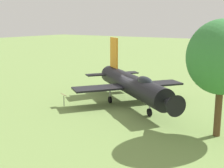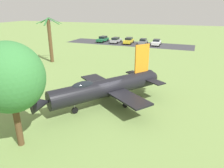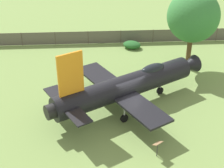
# 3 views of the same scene
# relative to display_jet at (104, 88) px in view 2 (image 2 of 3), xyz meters

# --- Properties ---
(ground_plane) EXTENTS (200.00, 200.00, 0.00)m
(ground_plane) POSITION_rel_display_jet_xyz_m (-0.21, -0.29, -1.82)
(ground_plane) COLOR #75934C
(parking_strip) EXTENTS (33.02, 8.82, 0.00)m
(parking_strip) POSITION_rel_display_jet_xyz_m (7.85, -35.91, -1.82)
(parking_strip) COLOR #38383D
(parking_strip) RESTS_ON ground_plane
(display_jet) EXTENTS (10.15, 12.08, 5.57)m
(display_jet) POSITION_rel_display_jet_xyz_m (0.00, 0.00, 0.00)
(display_jet) COLOR black
(display_jet) RESTS_ON ground_plane
(shade_tree) EXTENTS (4.52, 4.26, 7.30)m
(shade_tree) POSITION_rel_display_jet_xyz_m (3.10, 7.86, 3.16)
(shade_tree) COLOR brown
(shade_tree) RESTS_ON ground_plane
(palm_tree) EXTENTS (4.12, 4.16, 7.49)m
(palm_tree) POSITION_rel_display_jet_xyz_m (15.08, -12.85, 1.96)
(palm_tree) COLOR brown
(palm_tree) RESTS_ON ground_plane
(info_plaque) EXTENTS (0.64, 0.72, 1.14)m
(info_plaque) POSITION_rel_display_jet_xyz_m (3.42, -4.80, -0.97)
(info_plaque) COLOR #333333
(info_plaque) RESTS_ON ground_plane
(parked_car_white) EXTENTS (2.09, 4.25, 1.47)m
(parked_car_white) POSITION_rel_display_jet_xyz_m (0.54, -35.80, -1.05)
(parked_car_white) COLOR silver
(parked_car_white) RESTS_ON ground_plane
(parked_car_gray) EXTENTS (2.05, 4.16, 1.44)m
(parked_car_gray) POSITION_rel_display_jet_xyz_m (3.95, -35.90, -1.08)
(parked_car_gray) COLOR slate
(parked_car_gray) RESTS_ON ground_plane
(parked_car_yellow) EXTENTS (2.27, 4.80, 1.54)m
(parked_car_yellow) POSITION_rel_display_jet_xyz_m (7.75, -36.01, -1.03)
(parked_car_yellow) COLOR gold
(parked_car_yellow) RESTS_ON ground_plane
(parked_car_silver) EXTENTS (1.99, 4.67, 1.48)m
(parked_car_silver) POSITION_rel_display_jet_xyz_m (11.26, -35.89, -1.06)
(parked_car_silver) COLOR #B2B5BA
(parked_car_silver) RESTS_ON ground_plane
(parked_car_green) EXTENTS (2.22, 4.64, 1.53)m
(parked_car_green) POSITION_rel_display_jet_xyz_m (15.16, -36.19, -1.04)
(parked_car_green) COLOR #1E6B3D
(parked_car_green) RESTS_ON ground_plane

